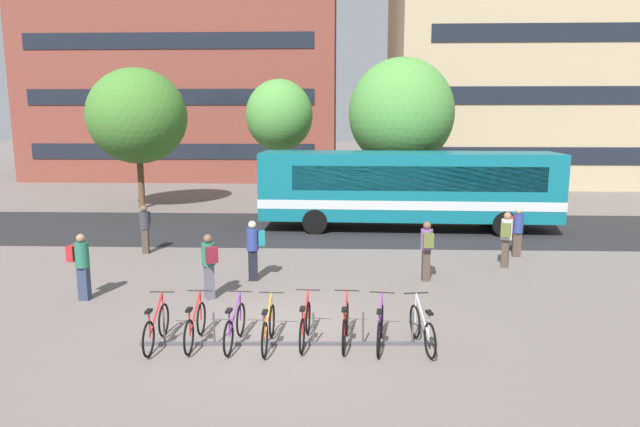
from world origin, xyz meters
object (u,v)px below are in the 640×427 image
city_bus (406,187)px  commuter_olive_pack_4 (427,247)px  parked_bicycle_silver_7 (422,329)px  commuter_red_pack_5 (81,262)px  parked_bicycle_red_5 (345,326)px  commuter_red_pack_3 (517,228)px  street_tree_0 (137,116)px  commuter_teal_pack_0 (254,246)px  commuter_navy_pack_2 (145,225)px  parked_bicycle_red_0 (156,328)px  commuter_olive_pack_6 (506,236)px  parked_bicycle_purple_6 (380,328)px  parked_bicycle_orange_3 (268,328)px  parked_bicycle_red_1 (195,326)px  parked_bicycle_purple_2 (235,327)px  street_tree_1 (401,113)px  parked_bicycle_red_4 (305,325)px  commuter_maroon_pack_1 (209,262)px  street_tree_2 (279,116)px

city_bus → commuter_olive_pack_4: size_ratio=7.09×
parked_bicycle_silver_7 → commuter_red_pack_5: size_ratio=1.00×
parked_bicycle_red_5 → commuter_red_pack_3: (5.74, 7.44, 0.57)m
street_tree_0 → commuter_olive_pack_4: bearing=-44.6°
commuter_teal_pack_0 → street_tree_0: 15.32m
parked_bicycle_red_5 → commuter_navy_pack_2: size_ratio=1.04×
parked_bicycle_red_0 → commuter_olive_pack_6: size_ratio=1.00×
parked_bicycle_red_0 → parked_bicycle_purple_6: bearing=-89.9°
parked_bicycle_silver_7 → street_tree_0: (-11.92, 17.15, 4.28)m
parked_bicycle_orange_3 → commuter_olive_pack_4: (3.88, 4.72, 0.60)m
parked_bicycle_red_1 → street_tree_0: bearing=22.4°
parked_bicycle_red_1 → city_bus: bearing=-25.8°
city_bus → parked_bicycle_purple_2: 13.04m
parked_bicycle_red_0 → commuter_red_pack_3: size_ratio=1.03×
parked_bicycle_silver_7 → commuter_olive_pack_6: size_ratio=0.99×
commuter_olive_pack_4 → street_tree_1: size_ratio=0.23×
commuter_red_pack_3 → commuter_red_pack_5: 13.33m
city_bus → commuter_olive_pack_6: city_bus is taller
street_tree_1 → city_bus: bearing=-92.7°
commuter_teal_pack_0 → commuter_olive_pack_6: size_ratio=1.00×
parked_bicycle_red_4 → commuter_red_pack_3: size_ratio=1.03×
commuter_navy_pack_2 → parked_bicycle_red_1: bearing=17.4°
commuter_maroon_pack_1 → commuter_red_pack_5: commuter_red_pack_5 is taller
parked_bicycle_red_0 → parked_bicycle_purple_6: (4.53, 0.15, 0.00)m
parked_bicycle_red_1 → street_tree_2: 18.07m
commuter_red_pack_5 → street_tree_0: 15.43m
parked_bicycle_purple_6 → commuter_red_pack_3: 9.09m
parked_bicycle_red_1 → parked_bicycle_red_4: 2.24m
parked_bicycle_red_1 → commuter_navy_pack_2: 8.47m
parked_bicycle_orange_3 → commuter_red_pack_3: bearing=-43.0°
parked_bicycle_orange_3 → commuter_maroon_pack_1: size_ratio=1.03×
parked_bicycle_red_0 → city_bus: bearing=-29.5°
parked_bicycle_purple_6 → parked_bicycle_red_4: bearing=93.2°
parked_bicycle_purple_2 → commuter_olive_pack_6: bearing=-46.2°
parked_bicycle_red_4 → street_tree_1: size_ratio=0.23×
parked_bicycle_red_1 → parked_bicycle_purple_2: bearing=-92.1°
parked_bicycle_red_4 → parked_bicycle_purple_6: size_ratio=1.00×
parked_bicycle_red_0 → parked_bicycle_silver_7: size_ratio=1.01×
parked_bicycle_red_4 → commuter_olive_pack_6: bearing=-40.8°
commuter_olive_pack_4 → street_tree_1: bearing=-3.7°
city_bus → commuter_maroon_pack_1: city_bus is taller
commuter_maroon_pack_1 → commuter_olive_pack_4: size_ratio=0.98×
parked_bicycle_red_5 → street_tree_0: size_ratio=0.24×
parked_bicycle_red_5 → parked_bicycle_purple_6: size_ratio=1.00×
city_bus → street_tree_0: street_tree_0 is taller
street_tree_1 → street_tree_0: bearing=176.1°
parked_bicycle_red_0 → parked_bicycle_red_1: 0.77m
city_bus → commuter_red_pack_5: bearing=47.3°
parked_bicycle_purple_2 → parked_bicycle_red_4: 1.43m
parked_bicycle_red_0 → commuter_red_pack_5: bearing=43.8°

